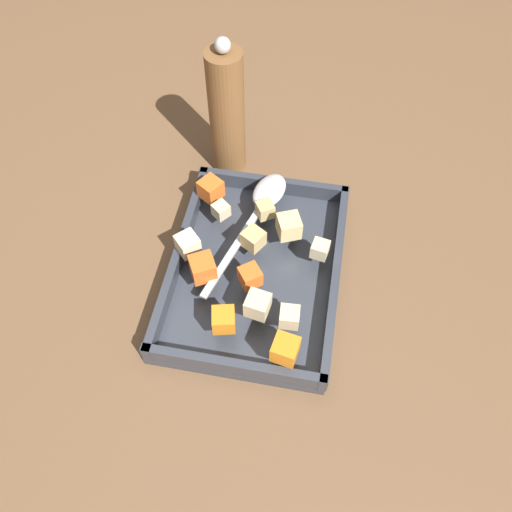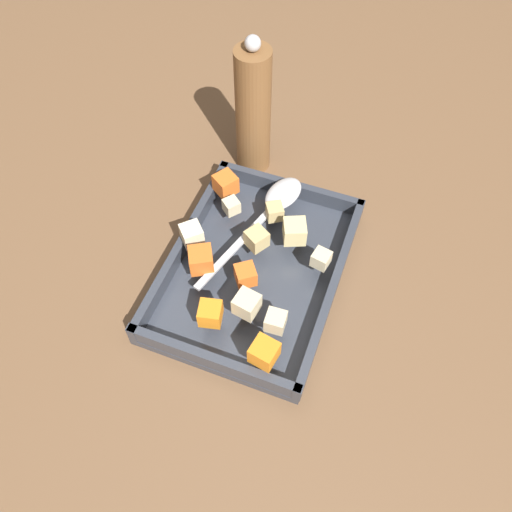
{
  "view_description": "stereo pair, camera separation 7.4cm",
  "coord_description": "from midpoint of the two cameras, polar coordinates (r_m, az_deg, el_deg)",
  "views": [
    {
      "loc": [
        0.41,
        0.08,
        0.67
      ],
      "look_at": [
        -0.0,
        0.0,
        0.05
      ],
      "focal_mm": 35.84,
      "sensor_mm": 36.0,
      "label": 1
    },
    {
      "loc": [
        0.39,
        0.15,
        0.67
      ],
      "look_at": [
        -0.0,
        0.0,
        0.05
      ],
      "focal_mm": 35.84,
      "sensor_mm": 36.0,
      "label": 2
    }
  ],
  "objects": [
    {
      "name": "potato_chunk_near_spoon",
      "position": [
        0.75,
        -3.12,
        1.73
      ],
      "size": [
        0.04,
        0.04,
        0.03
      ],
      "primitive_type": "cube",
      "rotation": [
        0.0,
        0.0,
        4.17
      ],
      "color": "tan",
      "rests_on": "baking_dish"
    },
    {
      "name": "potato_chunk_near_left",
      "position": [
        0.79,
        -1.5,
        4.98
      ],
      "size": [
        0.03,
        0.03,
        0.02
      ],
      "primitive_type": "cube",
      "rotation": [
        0.0,
        0.0,
        3.7
      ],
      "color": "tan",
      "rests_on": "baking_dish"
    },
    {
      "name": "carrot_chunk_corner_se",
      "position": [
        0.73,
        -8.87,
        -1.54
      ],
      "size": [
        0.05,
        0.05,
        0.03
      ],
      "primitive_type": "cube",
      "rotation": [
        0.0,
        0.0,
        3.65
      ],
      "color": "orange",
      "rests_on": "baking_dish"
    },
    {
      "name": "pepper_mill",
      "position": [
        0.86,
        -5.85,
        15.34
      ],
      "size": [
        0.06,
        0.06,
        0.25
      ],
      "color": "brown",
      "rests_on": "ground_plane"
    },
    {
      "name": "potato_chunk_heap_top",
      "position": [
        0.76,
        0.93,
        3.15
      ],
      "size": [
        0.04,
        0.04,
        0.03
      ],
      "primitive_type": "cube",
      "rotation": [
        0.0,
        0.0,
        0.4
      ],
      "color": "#E0CC89",
      "rests_on": "baking_dish"
    },
    {
      "name": "potato_chunk_back_center",
      "position": [
        0.69,
        -2.87,
        -5.7
      ],
      "size": [
        0.04,
        0.04,
        0.03
      ],
      "primitive_type": "cube",
      "rotation": [
        0.0,
        0.0,
        2.97
      ],
      "color": "beige",
      "rests_on": "baking_dish"
    },
    {
      "name": "potato_chunk_corner_sw",
      "position": [
        0.75,
        4.36,
        0.56
      ],
      "size": [
        0.03,
        0.03,
        0.02
      ],
      "primitive_type": "cube",
      "rotation": [
        0.0,
        0.0,
        4.52
      ],
      "color": "beige",
      "rests_on": "baking_dish"
    },
    {
      "name": "carrot_chunk_far_left",
      "position": [
        0.72,
        -3.32,
        -2.54
      ],
      "size": [
        0.04,
        0.04,
        0.03
      ],
      "primitive_type": "cube",
      "rotation": [
        0.0,
        0.0,
        2.21
      ],
      "color": "orange",
      "rests_on": "baking_dish"
    },
    {
      "name": "ground_plane",
      "position": [
        0.79,
        -2.81,
        -2.4
      ],
      "size": [
        4.0,
        4.0,
        0.0
      ],
      "primitive_type": "plane",
      "color": "brown"
    },
    {
      "name": "potato_chunk_corner_nw",
      "position": [
        0.69,
        0.66,
        -7.05
      ],
      "size": [
        0.03,
        0.03,
        0.03
      ],
      "primitive_type": "cube",
      "rotation": [
        0.0,
        0.0,
        1.63
      ],
      "color": "beige",
      "rests_on": "baking_dish"
    },
    {
      "name": "baking_dish",
      "position": [
        0.78,
        -2.73,
        -1.89
      ],
      "size": [
        0.34,
        0.25,
        0.04
      ],
      "color": "#333842",
      "rests_on": "ground_plane"
    },
    {
      "name": "potato_chunk_mid_right",
      "position": [
        0.76,
        -10.34,
        1.34
      ],
      "size": [
        0.04,
        0.04,
        0.03
      ],
      "primitive_type": "cube",
      "rotation": [
        0.0,
        0.0,
        5.49
      ],
      "color": "beige",
      "rests_on": "baking_dish"
    },
    {
      "name": "serving_spoon",
      "position": [
        0.81,
        -1.55,
        6.41
      ],
      "size": [
        0.25,
        0.1,
        0.02
      ],
      "rotation": [
        0.0,
        0.0,
        6.0
      ],
      "color": "silver",
      "rests_on": "baking_dish"
    },
    {
      "name": "potato_chunk_heap_side",
      "position": [
        0.8,
        -6.61,
        4.92
      ],
      "size": [
        0.03,
        0.03,
        0.02
      ],
      "primitive_type": "cube",
      "rotation": [
        0.0,
        0.0,
        0.89
      ],
      "color": "beige",
      "rests_on": "baking_dish"
    },
    {
      "name": "carrot_chunk_near_right",
      "position": [
        0.69,
        -6.74,
        -7.33
      ],
      "size": [
        0.04,
        0.04,
        0.03
      ],
      "primitive_type": "cube",
      "rotation": [
        0.0,
        0.0,
        4.94
      ],
      "color": "orange",
      "rests_on": "baking_dish"
    },
    {
      "name": "carrot_chunk_under_handle",
      "position": [
        0.66,
        0.06,
        -10.63
      ],
      "size": [
        0.04,
        0.04,
        0.03
      ],
      "primitive_type": "cube",
      "rotation": [
        0.0,
        0.0,
        6.11
      ],
      "color": "orange",
      "rests_on": "baking_dish"
    },
    {
      "name": "carrot_chunk_rim_edge",
      "position": [
        0.82,
        -7.68,
        7.25
      ],
      "size": [
        0.04,
        0.04,
        0.03
      ],
      "primitive_type": "cube",
      "rotation": [
        0.0,
        0.0,
        5.71
      ],
      "color": "orange",
      "rests_on": "baking_dish"
    }
  ]
}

